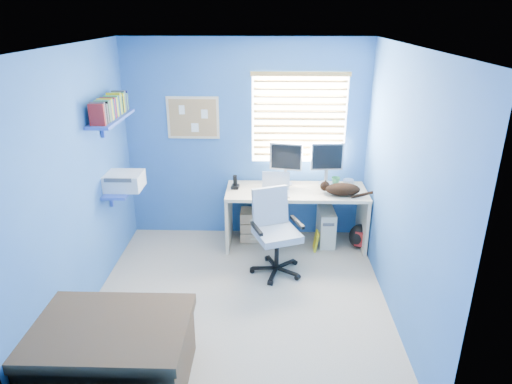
{
  "coord_description": "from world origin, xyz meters",
  "views": [
    {
      "loc": [
        0.28,
        -3.92,
        2.77
      ],
      "look_at": [
        0.15,
        0.65,
        0.95
      ],
      "focal_mm": 32.0,
      "sensor_mm": 36.0,
      "label": 1
    }
  ],
  "objects_px": {
    "tower_pc": "(326,226)",
    "office_chair": "(275,242)",
    "laptop": "(276,185)",
    "desk": "(296,218)",
    "cat": "(343,189)"
  },
  "relations": [
    {
      "from": "laptop",
      "to": "office_chair",
      "type": "distance_m",
      "value": 0.71
    },
    {
      "from": "cat",
      "to": "laptop",
      "type": "bearing_deg",
      "value": -162.16
    },
    {
      "from": "office_chair",
      "to": "tower_pc",
      "type": "bearing_deg",
      "value": 46.82
    },
    {
      "from": "desk",
      "to": "laptop",
      "type": "height_order",
      "value": "laptop"
    },
    {
      "from": "desk",
      "to": "office_chair",
      "type": "xyz_separation_m",
      "value": [
        -0.26,
        -0.63,
        -0.02
      ]
    },
    {
      "from": "tower_pc",
      "to": "office_chair",
      "type": "xyz_separation_m",
      "value": [
        -0.65,
        -0.7,
        0.13
      ]
    },
    {
      "from": "office_chair",
      "to": "laptop",
      "type": "bearing_deg",
      "value": 89.45
    },
    {
      "from": "desk",
      "to": "office_chair",
      "type": "distance_m",
      "value": 0.69
    },
    {
      "from": "desk",
      "to": "office_chair",
      "type": "relative_size",
      "value": 1.8
    },
    {
      "from": "laptop",
      "to": "tower_pc",
      "type": "height_order",
      "value": "laptop"
    },
    {
      "from": "desk",
      "to": "tower_pc",
      "type": "height_order",
      "value": "desk"
    },
    {
      "from": "desk",
      "to": "tower_pc",
      "type": "xyz_separation_m",
      "value": [
        0.39,
        0.06,
        -0.14
      ]
    },
    {
      "from": "office_chair",
      "to": "desk",
      "type": "bearing_deg",
      "value": 67.7
    },
    {
      "from": "laptop",
      "to": "desk",
      "type": "bearing_deg",
      "value": 27.73
    },
    {
      "from": "tower_pc",
      "to": "desk",
      "type": "bearing_deg",
      "value": -173.09
    }
  ]
}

